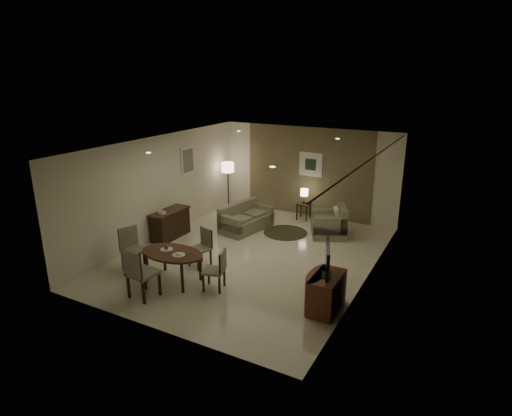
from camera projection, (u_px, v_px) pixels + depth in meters
The scene contains 31 objects.
room_shell at pixel (260, 198), 10.28m from camera, with size 5.50×7.00×2.70m.
taupe_accent at pixel (308, 172), 12.87m from camera, with size 3.96×0.03×2.70m, color olive.
curtain_wall at pixel (367, 222), 8.75m from camera, with size 0.08×6.70×2.58m, color beige, non-canonical shape.
curtain_rod at pixel (372, 158), 8.34m from camera, with size 0.03×0.03×6.80m, color black.
art_back_frame at pixel (311, 164), 12.72m from camera, with size 0.72×0.03×0.72m, color silver.
art_back_canvas at pixel (311, 165), 12.71m from camera, with size 0.34×0.01×0.34m, color #1C301B.
art_left_frame at pixel (188, 161), 12.02m from camera, with size 0.03×0.60×0.80m, color silver.
art_left_canvas at pixel (188, 161), 12.02m from camera, with size 0.01×0.46×0.64m, color gray.
downlight_nl at pixel (149, 153), 8.66m from camera, with size 0.10×0.10×0.01m, color white.
downlight_nr at pixel (273, 167), 7.40m from camera, with size 0.10×0.10×0.01m, color white.
downlight_fl at pixel (239, 131), 11.67m from camera, with size 0.10×0.10×0.01m, color white.
downlight_fr at pixel (338, 139), 10.41m from camera, with size 0.10×0.10×0.01m, color white.
console_desk at pixel (170, 224), 11.37m from camera, with size 0.48×1.20×0.75m, color #452316, non-canonical shape.
telephone at pixel (162, 212), 10.99m from camera, with size 0.20×0.14×0.09m, color white, non-canonical shape.
tv_cabinet at pixel (327, 293), 7.92m from camera, with size 0.48×0.90×0.70m, color brown, non-canonical shape.
flat_tv at pixel (327, 260), 7.72m from camera, with size 0.06×0.88×0.60m, color black, non-canonical shape.
dining_table at pixel (173, 267), 9.01m from camera, with size 1.41×0.88×0.66m, color #452316, non-canonical shape.
chair_near at pixel (143, 272), 8.33m from camera, with size 0.51×0.51×1.05m, color gray, non-canonical shape.
chair_far at pixel (200, 248), 9.66m from camera, with size 0.43×0.43×0.88m, color gray, non-canonical shape.
chair_left at pixel (134, 250), 9.46m from camera, with size 0.47×0.47×0.96m, color gray, non-canonical shape.
chair_right at pixel (214, 270), 8.65m from camera, with size 0.41×0.41×0.85m, color gray, non-canonical shape.
plate_a at pixel (167, 249), 9.03m from camera, with size 0.26×0.26×0.02m, color white.
plate_b at pixel (179, 255), 8.77m from camera, with size 0.26×0.26×0.02m, color white.
fruit_apple at pixel (166, 247), 9.01m from camera, with size 0.09×0.09×0.09m, color maroon.
napkin at pixel (179, 254), 8.76m from camera, with size 0.12×0.08×0.03m, color white.
round_rug at pixel (285, 232), 11.80m from camera, with size 1.20×1.20×0.01m, color #3F3723.
sofa at pixel (246, 217), 11.92m from camera, with size 0.77×1.55×0.73m, color gray, non-canonical shape.
armchair at pixel (329, 221), 11.47m from camera, with size 0.93×0.88×0.83m, color gray, non-canonical shape.
side_table at pixel (304, 211), 12.81m from camera, with size 0.38×0.38×0.48m, color black, non-canonical shape.
table_lamp at pixel (304, 196), 12.66m from camera, with size 0.22×0.22×0.50m, color #FFEAC1, non-canonical shape.
floor_lamp at pixel (228, 186), 13.51m from camera, with size 0.39×0.39×1.54m, color #FFE5B7, non-canonical shape.
Camera 1 is at (4.58, -8.32, 4.29)m, focal length 30.00 mm.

